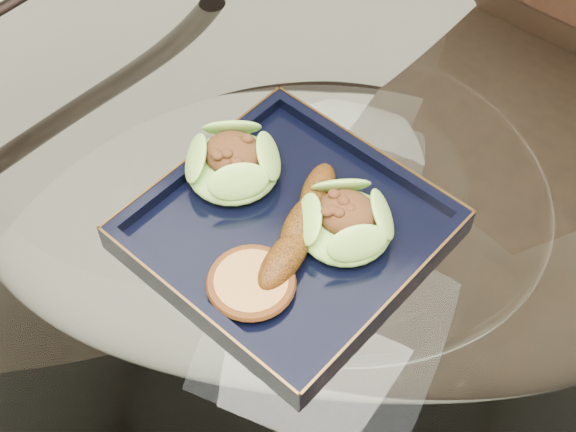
% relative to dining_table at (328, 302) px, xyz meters
% --- Properties ---
extents(dining_table, '(1.13, 1.13, 0.77)m').
position_rel_dining_table_xyz_m(dining_table, '(0.00, 0.00, 0.00)').
color(dining_table, white).
rests_on(dining_table, ground).
extents(dining_chair, '(0.55, 0.55, 1.01)m').
position_rel_dining_table_xyz_m(dining_chair, '(0.18, 0.30, -0.04)').
color(dining_chair, black).
rests_on(dining_chair, ground).
extents(navy_plate, '(0.34, 0.34, 0.02)m').
position_rel_dining_table_xyz_m(navy_plate, '(-0.04, -0.04, 0.17)').
color(navy_plate, black).
rests_on(navy_plate, dining_table).
extents(lettuce_wrap_left, '(0.11, 0.11, 0.04)m').
position_rel_dining_table_xyz_m(lettuce_wrap_left, '(-0.12, 0.00, 0.20)').
color(lettuce_wrap_left, '#558D29').
rests_on(lettuce_wrap_left, navy_plate).
extents(lettuce_wrap_right, '(0.11, 0.11, 0.03)m').
position_rel_dining_table_xyz_m(lettuce_wrap_right, '(0.02, -0.02, 0.20)').
color(lettuce_wrap_right, '#51912A').
rests_on(lettuce_wrap_right, navy_plate).
extents(roasted_plantain, '(0.03, 0.16, 0.03)m').
position_rel_dining_table_xyz_m(roasted_plantain, '(-0.02, -0.04, 0.20)').
color(roasted_plantain, '#63340A').
rests_on(roasted_plantain, navy_plate).
extents(crumb_patty, '(0.08, 0.08, 0.01)m').
position_rel_dining_table_xyz_m(crumb_patty, '(-0.04, -0.12, 0.19)').
color(crumb_patty, '#B9763D').
rests_on(crumb_patty, navy_plate).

